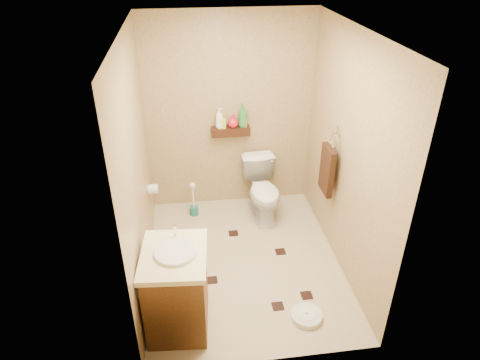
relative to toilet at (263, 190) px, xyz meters
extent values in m
plane|color=#C0AB8C|center=(-0.35, -0.83, -0.36)|extent=(2.50, 2.50, 0.00)
cube|color=tan|center=(-0.35, 0.42, 0.84)|extent=(2.00, 0.04, 2.40)
cube|color=tan|center=(-0.35, -2.08, 0.84)|extent=(2.00, 0.04, 2.40)
cube|color=tan|center=(-1.35, -0.83, 0.84)|extent=(0.04, 2.50, 2.40)
cube|color=tan|center=(0.65, -0.83, 0.84)|extent=(0.04, 2.50, 2.40)
cube|color=white|center=(-0.35, -0.83, 2.04)|extent=(2.00, 2.50, 0.02)
cube|color=#381C0F|center=(-0.35, 0.34, 0.66)|extent=(0.46, 0.14, 0.10)
cube|color=black|center=(-0.72, -1.08, -0.36)|extent=(0.11, 0.11, 0.01)
cube|color=black|center=(0.07, -0.73, -0.36)|extent=(0.11, 0.11, 0.01)
cube|color=black|center=(-0.13, -1.52, -0.36)|extent=(0.11, 0.11, 0.01)
cube|color=black|center=(-0.84, -0.31, -0.36)|extent=(0.11, 0.11, 0.01)
cube|color=black|center=(0.18, -1.42, -0.36)|extent=(0.11, 0.11, 0.01)
cube|color=black|center=(-0.41, -0.33, -0.36)|extent=(0.11, 0.11, 0.01)
imported|color=white|center=(0.00, 0.00, 0.00)|extent=(0.46, 0.74, 0.72)
cube|color=brown|center=(-1.05, -1.58, 0.01)|extent=(0.55, 0.66, 0.75)
cube|color=#F2EEAF|center=(-1.05, -1.58, 0.42)|extent=(0.59, 0.70, 0.05)
cylinder|color=silver|center=(-1.03, -1.58, 0.44)|extent=(0.35, 0.35, 0.05)
cylinder|color=silver|center=(-1.03, -1.37, 0.51)|extent=(0.03, 0.03, 0.12)
cylinder|color=silver|center=(0.10, -1.69, -0.34)|extent=(0.37, 0.37, 0.05)
cylinder|color=white|center=(0.10, -1.69, -0.31)|extent=(0.17, 0.17, 0.01)
cylinder|color=#1B6E61|center=(-0.85, 0.13, -0.30)|extent=(0.11, 0.11, 0.12)
cylinder|color=silver|center=(-0.85, 0.13, -0.09)|extent=(0.02, 0.02, 0.33)
sphere|color=silver|center=(-0.85, 0.13, 0.06)|extent=(0.08, 0.08, 0.08)
cube|color=silver|center=(0.63, -0.58, 1.02)|extent=(0.03, 0.06, 0.08)
torus|color=silver|center=(0.60, -0.58, 0.90)|extent=(0.02, 0.19, 0.19)
cube|color=black|center=(0.56, -0.58, 0.56)|extent=(0.06, 0.30, 0.52)
cylinder|color=silver|center=(-1.29, -0.18, 0.24)|extent=(0.11, 0.11, 0.11)
cylinder|color=silver|center=(-1.33, -0.18, 0.30)|extent=(0.04, 0.02, 0.02)
imported|color=white|center=(-0.48, 0.34, 0.83)|extent=(0.12, 0.12, 0.24)
imported|color=#CCD62D|center=(-0.45, 0.34, 0.79)|extent=(0.09, 0.09, 0.17)
imported|color=red|center=(-0.32, 0.34, 0.79)|extent=(0.17, 0.17, 0.16)
imported|color=#2B8236|center=(-0.20, 0.34, 0.85)|extent=(0.15, 0.15, 0.28)
imported|color=#C37441|center=(-0.19, 0.34, 0.78)|extent=(0.09, 0.09, 0.15)
camera|label=1|loc=(-0.88, -4.35, 2.72)|focal=32.00mm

